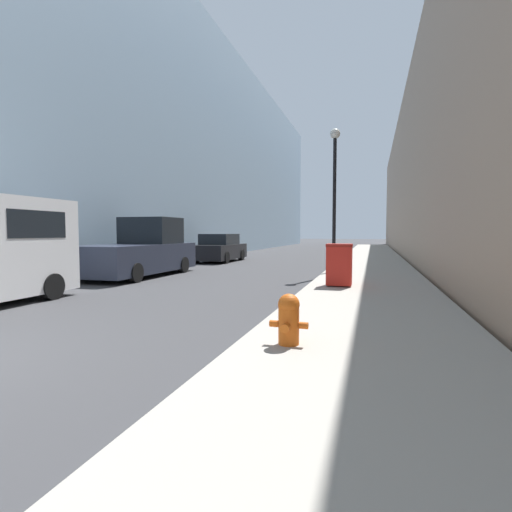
# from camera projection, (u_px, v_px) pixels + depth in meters

# --- Properties ---
(sidewalk_right) EXTENTS (3.43, 60.00, 0.15)m
(sidewalk_right) POSITION_uv_depth(u_px,v_px,m) (371.00, 263.00, 19.98)
(sidewalk_right) COLOR #9E998E
(sidewalk_right) RESTS_ON ground
(building_left_glass) EXTENTS (12.00, 60.00, 15.66)m
(building_left_glass) POSITION_uv_depth(u_px,v_px,m) (161.00, 155.00, 31.76)
(building_left_glass) COLOR #849EB2
(building_left_glass) RESTS_ON ground
(building_right_stone) EXTENTS (12.00, 60.00, 10.64)m
(building_right_stone) POSITION_uv_depth(u_px,v_px,m) (502.00, 174.00, 25.14)
(building_right_stone) COLOR #9E7F66
(building_right_stone) RESTS_ON ground
(fire_hydrant) EXTENTS (0.51, 0.40, 0.67)m
(fire_hydrant) POSITION_uv_depth(u_px,v_px,m) (289.00, 318.00, 5.25)
(fire_hydrant) COLOR #D15614
(fire_hydrant) RESTS_ON sidewalk_right
(trash_bin) EXTENTS (0.69, 0.62, 1.17)m
(trash_bin) POSITION_uv_depth(u_px,v_px,m) (339.00, 264.00, 11.01)
(trash_bin) COLOR red
(trash_bin) RESTS_ON sidewalk_right
(lamppost) EXTENTS (0.37, 0.37, 5.30)m
(lamppost) POSITION_uv_depth(u_px,v_px,m) (334.00, 188.00, 14.82)
(lamppost) COLOR black
(lamppost) RESTS_ON sidewalk_right
(pickup_truck) EXTENTS (2.21, 5.49, 2.21)m
(pickup_truck) POSITION_uv_depth(u_px,v_px,m) (141.00, 252.00, 15.02)
(pickup_truck) COLOR #232838
(pickup_truck) RESTS_ON ground
(parked_sedan_near) EXTENTS (1.94, 4.28, 1.55)m
(parked_sedan_near) POSITION_uv_depth(u_px,v_px,m) (220.00, 249.00, 22.33)
(parked_sedan_near) COLOR black
(parked_sedan_near) RESTS_ON ground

